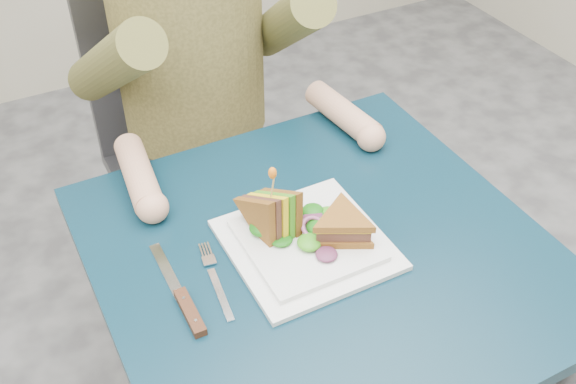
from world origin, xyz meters
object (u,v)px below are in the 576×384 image
table (321,280)px  sandwich_flat (343,226)px  fork (216,282)px  knife (185,304)px  chair (187,132)px  plate (307,243)px  diner (189,15)px  sandwich_upright (273,215)px

table → sandwich_flat: sandwich_flat is taller
fork → knife: (-0.06, -0.02, 0.00)m
table → chair: size_ratio=0.81×
sandwich_flat → knife: 0.29m
plate → knife: 0.23m
table → diner: diner is taller
plate → sandwich_upright: bearing=132.3°
diner → fork: 0.63m
knife → sandwich_upright: bearing=20.9°
sandwich_upright → knife: (-0.19, -0.07, -0.05)m
fork → plate: bearing=1.9°
sandwich_flat → fork: size_ratio=0.90×
sandwich_flat → knife: (-0.29, -0.00, -0.04)m
chair → fork: (-0.19, -0.68, 0.19)m
knife → chair: bearing=70.1°
sandwich_upright → knife: bearing=-159.1°
chair → sandwich_upright: (-0.06, -0.63, 0.24)m
sandwich_flat → fork: sandwich_flat is taller
table → knife: size_ratio=3.39×
table → fork: bearing=176.5°
fork → sandwich_flat: bearing=-4.9°
diner → sandwich_upright: diner is taller
diner → sandwich_flat: 0.61m
sandwich_flat → plate: bearing=155.6°
chair → table: bearing=-90.0°
plate → fork: 0.17m
sandwich_upright → knife: sandwich_upright is taller
table → chair: bearing=90.0°
table → sandwich_upright: bearing=135.3°
plate → sandwich_flat: size_ratio=1.60×
chair → sandwich_flat: chair is taller
knife → fork: bearing=20.2°
sandwich_upright → fork: 0.15m
plate → fork: (-0.17, -0.01, -0.01)m
table → plate: plate is taller
table → plate: size_ratio=2.88×
diner → plate: (-0.02, -0.57, -0.18)m
plate → sandwich_upright: 0.08m
diner → sandwich_upright: size_ratio=5.14×
chair → diner: 0.39m
sandwich_flat → sandwich_upright: sandwich_upright is taller
fork → knife: bearing=-159.8°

